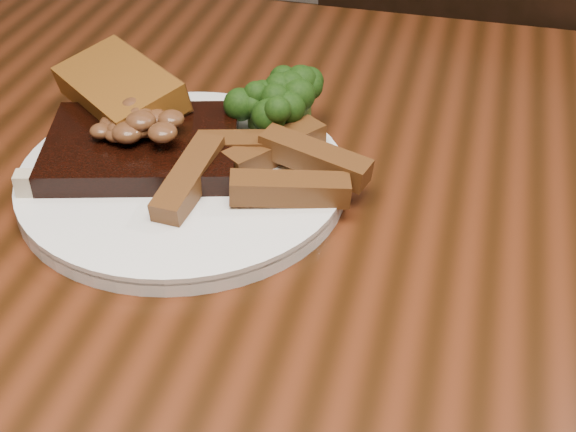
# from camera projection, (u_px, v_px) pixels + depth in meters

# --- Properties ---
(dining_table) EXTENTS (1.60, 0.90, 0.75)m
(dining_table) POSITION_uv_depth(u_px,v_px,m) (291.00, 342.00, 0.64)
(dining_table) COLOR #4A1F0E
(dining_table) RESTS_ON ground
(chair_far) EXTENTS (0.51, 0.51, 0.82)m
(chair_far) POSITION_uv_depth(u_px,v_px,m) (465.00, 160.00, 1.23)
(chair_far) COLOR black
(chair_far) RESTS_ON ground
(plate) EXTENTS (0.31, 0.31, 0.01)m
(plate) POSITION_uv_depth(u_px,v_px,m) (183.00, 181.00, 0.64)
(plate) COLOR white
(plate) RESTS_ON dining_table
(steak) EXTENTS (0.18, 0.15, 0.02)m
(steak) POSITION_uv_depth(u_px,v_px,m) (143.00, 149.00, 0.65)
(steak) COLOR black
(steak) RESTS_ON plate
(steak_bone) EXTENTS (0.15, 0.05, 0.02)m
(steak_bone) POSITION_uv_depth(u_px,v_px,m) (116.00, 187.00, 0.61)
(steak_bone) COLOR beige
(steak_bone) RESTS_ON plate
(mushroom_pile) EXTENTS (0.07, 0.07, 0.03)m
(mushroom_pile) POSITION_uv_depth(u_px,v_px,m) (129.00, 124.00, 0.63)
(mushroom_pile) COLOR brown
(mushroom_pile) RESTS_ON steak
(garlic_bread) EXTENTS (0.13, 0.13, 0.03)m
(garlic_bread) POSITION_uv_depth(u_px,v_px,m) (122.00, 109.00, 0.70)
(garlic_bread) COLOR brown
(garlic_bread) RESTS_ON plate
(potato_wedges) EXTENTS (0.12, 0.12, 0.02)m
(potato_wedges) POSITION_uv_depth(u_px,v_px,m) (249.00, 171.00, 0.62)
(potato_wedges) COLOR brown
(potato_wedges) RESTS_ON plate
(broccoli_cluster) EXTENTS (0.08, 0.08, 0.04)m
(broccoli_cluster) POSITION_uv_depth(u_px,v_px,m) (277.00, 114.00, 0.68)
(broccoli_cluster) COLOR #1D3B0D
(broccoli_cluster) RESTS_ON plate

